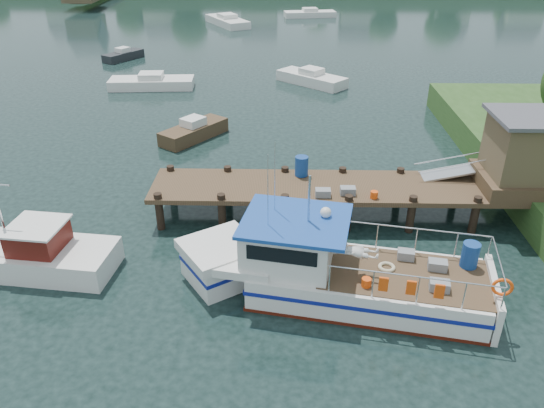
{
  "coord_description": "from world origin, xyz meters",
  "views": [
    {
      "loc": [
        -0.58,
        -19.6,
        11.17
      ],
      "look_at": [
        -1.0,
        -1.5,
        1.3
      ],
      "focal_mm": 35.0,
      "sensor_mm": 36.0,
      "label": 1
    }
  ],
  "objects_px": {
    "work_boat": "(21,253)",
    "moored_far": "(310,14)",
    "moored_d": "(227,21)",
    "lobster_boat": "(328,271)",
    "moored_b": "(311,78)",
    "dock": "(459,168)",
    "moored_rowboat": "(194,131)",
    "moored_a": "(152,82)",
    "moored_e": "(123,55)"
  },
  "relations": [
    {
      "from": "moored_d",
      "to": "moored_a",
      "type": "bearing_deg",
      "value": -96.3
    },
    {
      "from": "moored_d",
      "to": "moored_far",
      "type": "bearing_deg",
      "value": 31.4
    },
    {
      "from": "moored_a",
      "to": "moored_far",
      "type": "bearing_deg",
      "value": 83.93
    },
    {
      "from": "lobster_boat",
      "to": "moored_b",
      "type": "distance_m",
      "value": 25.23
    },
    {
      "from": "moored_rowboat",
      "to": "lobster_boat",
      "type": "bearing_deg",
      "value": -88.47
    },
    {
      "from": "dock",
      "to": "moored_far",
      "type": "relative_size",
      "value": 2.52
    },
    {
      "from": "moored_rowboat",
      "to": "moored_far",
      "type": "height_order",
      "value": "moored_rowboat"
    },
    {
      "from": "moored_b",
      "to": "work_boat",
      "type": "bearing_deg",
      "value": -109.35
    },
    {
      "from": "moored_far",
      "to": "moored_e",
      "type": "distance_m",
      "value": 28.64
    },
    {
      "from": "moored_far",
      "to": "work_boat",
      "type": "bearing_deg",
      "value": -126.87
    },
    {
      "from": "moored_a",
      "to": "moored_b",
      "type": "distance_m",
      "value": 11.85
    },
    {
      "from": "moored_d",
      "to": "moored_b",
      "type": "bearing_deg",
      "value": -69.81
    },
    {
      "from": "work_boat",
      "to": "moored_b",
      "type": "bearing_deg",
      "value": 71.33
    },
    {
      "from": "moored_far",
      "to": "moored_a",
      "type": "distance_m",
      "value": 34.02
    },
    {
      "from": "moored_rowboat",
      "to": "moored_d",
      "type": "height_order",
      "value": "moored_d"
    },
    {
      "from": "dock",
      "to": "moored_a",
      "type": "relative_size",
      "value": 2.68
    },
    {
      "from": "lobster_boat",
      "to": "moored_a",
      "type": "height_order",
      "value": "lobster_boat"
    },
    {
      "from": "work_boat",
      "to": "moored_a",
      "type": "distance_m",
      "value": 22.68
    },
    {
      "from": "moored_rowboat",
      "to": "moored_b",
      "type": "xyz_separation_m",
      "value": [
        7.14,
        11.27,
        -0.01
      ]
    },
    {
      "from": "moored_rowboat",
      "to": "moored_far",
      "type": "bearing_deg",
      "value": 55.0
    },
    {
      "from": "lobster_boat",
      "to": "moored_far",
      "type": "bearing_deg",
      "value": 99.33
    },
    {
      "from": "dock",
      "to": "moored_rowboat",
      "type": "distance_m",
      "value": 15.02
    },
    {
      "from": "moored_far",
      "to": "moored_rowboat",
      "type": "bearing_deg",
      "value": -125.16
    },
    {
      "from": "moored_b",
      "to": "moored_d",
      "type": "relative_size",
      "value": 0.7
    },
    {
      "from": "moored_rowboat",
      "to": "dock",
      "type": "bearing_deg",
      "value": -59.03
    },
    {
      "from": "work_boat",
      "to": "moored_d",
      "type": "relative_size",
      "value": 0.95
    },
    {
      "from": "dock",
      "to": "moored_far",
      "type": "height_order",
      "value": "dock"
    },
    {
      "from": "moored_d",
      "to": "lobster_boat",
      "type": "bearing_deg",
      "value": -80.11
    },
    {
      "from": "lobster_boat",
      "to": "work_boat",
      "type": "height_order",
      "value": "lobster_boat"
    },
    {
      "from": "work_boat",
      "to": "moored_far",
      "type": "relative_size",
      "value": 1.11
    },
    {
      "from": "dock",
      "to": "moored_d",
      "type": "xyz_separation_m",
      "value": [
        -13.73,
        44.23,
        -1.78
      ]
    },
    {
      "from": "moored_a",
      "to": "moored_d",
      "type": "relative_size",
      "value": 0.81
    },
    {
      "from": "moored_rowboat",
      "to": "moored_d",
      "type": "xyz_separation_m",
      "value": [
        -1.56,
        35.63,
        0.01
      ]
    },
    {
      "from": "lobster_boat",
      "to": "moored_far",
      "type": "relative_size",
      "value": 1.62
    },
    {
      "from": "work_boat",
      "to": "dock",
      "type": "bearing_deg",
      "value": 20.72
    },
    {
      "from": "dock",
      "to": "lobster_boat",
      "type": "height_order",
      "value": "lobster_boat"
    },
    {
      "from": "dock",
      "to": "lobster_boat",
      "type": "relative_size",
      "value": 1.56
    },
    {
      "from": "moored_b",
      "to": "moored_e",
      "type": "distance_m",
      "value": 17.84
    },
    {
      "from": "lobster_boat",
      "to": "moored_e",
      "type": "bearing_deg",
      "value": 126.72
    },
    {
      "from": "moored_a",
      "to": "lobster_boat",
      "type": "bearing_deg",
      "value": -48.7
    },
    {
      "from": "work_boat",
      "to": "moored_a",
      "type": "relative_size",
      "value": 1.18
    },
    {
      "from": "dock",
      "to": "moored_d",
      "type": "height_order",
      "value": "dock"
    },
    {
      "from": "moored_a",
      "to": "moored_e",
      "type": "xyz_separation_m",
      "value": [
        -4.46,
        8.68,
        -0.03
      ]
    },
    {
      "from": "moored_b",
      "to": "moored_d",
      "type": "bearing_deg",
      "value": 115.64
    },
    {
      "from": "moored_rowboat",
      "to": "moored_e",
      "type": "xyz_separation_m",
      "value": [
        -9.1,
        18.66,
        -0.07
      ]
    },
    {
      "from": "moored_rowboat",
      "to": "moored_a",
      "type": "height_order",
      "value": "moored_rowboat"
    },
    {
      "from": "moored_a",
      "to": "moored_e",
      "type": "distance_m",
      "value": 9.76
    },
    {
      "from": "dock",
      "to": "moored_far",
      "type": "xyz_separation_m",
      "value": [
        -3.95,
        50.07,
        -1.84
      ]
    },
    {
      "from": "moored_d",
      "to": "moored_e",
      "type": "height_order",
      "value": "moored_d"
    },
    {
      "from": "work_boat",
      "to": "moored_e",
      "type": "distance_m",
      "value": 31.74
    }
  ]
}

